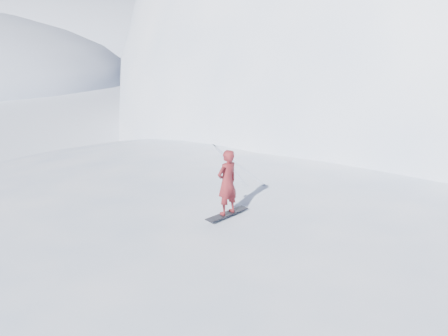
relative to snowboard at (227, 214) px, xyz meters
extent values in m
plane|color=white|center=(1.07, 0.55, -2.41)|extent=(400.00, 400.00, 0.00)
ellipsoid|color=white|center=(2.07, 3.55, -2.41)|extent=(36.00, 28.00, 4.80)
ellipsoid|color=white|center=(23.07, 26.55, -2.41)|extent=(60.00, 56.00, 56.00)
ellipsoid|color=white|center=(11.07, 20.55, -2.41)|extent=(28.00, 24.00, 18.00)
ellipsoid|color=white|center=(-38.93, 110.55, -2.41)|extent=(140.00, 90.00, 36.00)
ellipsoid|color=white|center=(-2.93, -1.45, -2.41)|extent=(6.00, 5.40, 0.80)
ellipsoid|color=white|center=(-0.93, 6.55, -2.41)|extent=(7.00, 6.30, 1.00)
ellipsoid|color=white|center=(8.07, 4.55, -2.41)|extent=(4.00, 3.60, 0.60)
cube|color=black|center=(0.00, 0.00, 0.00)|extent=(1.34, 1.14, 0.02)
imported|color=maroon|center=(0.00, 0.00, 0.97)|extent=(0.83, 0.79, 1.91)
cube|color=silver|center=(0.52, 5.31, 0.01)|extent=(0.82, 5.96, 0.04)
cube|color=silver|center=(0.83, 5.31, 0.01)|extent=(1.48, 5.84, 0.04)
camera|label=1|loc=(-1.14, -11.70, 5.07)|focal=35.00mm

